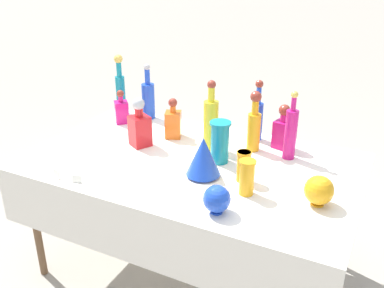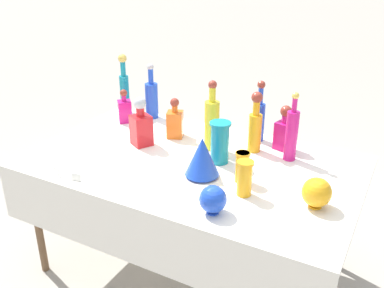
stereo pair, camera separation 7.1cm
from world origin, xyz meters
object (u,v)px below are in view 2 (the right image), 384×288
(tall_bottle_3, at_px, (255,126))
(square_decanter_0, at_px, (284,131))
(square_decanter_3, at_px, (125,109))
(slender_vase_0, at_px, (220,141))
(tall_bottle_5, at_px, (292,133))
(cardboard_box_behind_left, at_px, (208,172))
(tall_bottle_1, at_px, (152,98))
(slender_vase_1, at_px, (242,166))
(tall_bottle_2, at_px, (259,117))
(tall_bottle_4, at_px, (124,87))
(tall_bottle_0, at_px, (212,122))
(square_decanter_1, at_px, (141,126))
(square_decanter_2, at_px, (175,122))
(round_bowl_1, at_px, (317,192))
(slender_vase_2, at_px, (245,177))
(round_bowl_0, at_px, (213,199))
(fluted_vase_0, at_px, (202,157))

(tall_bottle_3, height_order, square_decanter_0, tall_bottle_3)
(square_decanter_3, relative_size, slender_vase_0, 0.97)
(tall_bottle_5, bearing_deg, square_decanter_3, 178.46)
(tall_bottle_5, distance_m, cardboard_box_behind_left, 1.35)
(tall_bottle_1, bearing_deg, cardboard_box_behind_left, 70.26)
(tall_bottle_3, xyz_separation_m, slender_vase_1, (0.08, -0.37, -0.07))
(tall_bottle_2, bearing_deg, tall_bottle_5, -33.91)
(tall_bottle_4, height_order, square_decanter_0, tall_bottle_4)
(tall_bottle_0, relative_size, tall_bottle_5, 1.06)
(square_decanter_1, relative_size, cardboard_box_behind_left, 0.66)
(square_decanter_2, height_order, round_bowl_1, square_decanter_2)
(slender_vase_2, distance_m, round_bowl_1, 0.33)
(tall_bottle_1, height_order, square_decanter_3, tall_bottle_1)
(square_decanter_1, height_order, slender_vase_1, square_decanter_1)
(square_decanter_1, bearing_deg, square_decanter_0, 24.47)
(square_decanter_0, distance_m, slender_vase_0, 0.42)
(tall_bottle_0, height_order, slender_vase_2, tall_bottle_0)
(round_bowl_0, xyz_separation_m, round_bowl_1, (0.39, 0.27, 0.01))
(tall_bottle_2, relative_size, slender_vase_2, 2.13)
(tall_bottle_2, xyz_separation_m, square_decanter_1, (-0.59, -0.39, -0.03))
(square_decanter_3, bearing_deg, round_bowl_0, -35.43)
(square_decanter_0, bearing_deg, cardboard_box_behind_left, 142.87)
(tall_bottle_5, xyz_separation_m, square_decanter_0, (-0.07, 0.12, -0.04))
(tall_bottle_2, relative_size, round_bowl_0, 2.84)
(tall_bottle_1, distance_m, square_decanter_1, 0.46)
(cardboard_box_behind_left, bearing_deg, fluted_vase_0, -65.40)
(square_decanter_1, bearing_deg, tall_bottle_0, 21.02)
(slender_vase_0, distance_m, round_bowl_1, 0.61)
(square_decanter_2, height_order, round_bowl_0, square_decanter_2)
(slender_vase_0, bearing_deg, square_decanter_2, 154.42)
(square_decanter_0, height_order, slender_vase_2, square_decanter_0)
(tall_bottle_3, distance_m, square_decanter_3, 0.94)
(square_decanter_3, relative_size, round_bowl_0, 1.72)
(square_decanter_0, bearing_deg, tall_bottle_4, 176.70)
(slender_vase_1, bearing_deg, square_decanter_2, 150.39)
(tall_bottle_1, bearing_deg, square_decanter_2, -34.74)
(tall_bottle_5, height_order, square_decanter_0, tall_bottle_5)
(tall_bottle_0, distance_m, tall_bottle_5, 0.45)
(tall_bottle_2, height_order, tall_bottle_5, tall_bottle_5)
(round_bowl_1, bearing_deg, tall_bottle_0, 153.63)
(slender_vase_0, bearing_deg, round_bowl_0, -68.31)
(square_decanter_1, relative_size, slender_vase_1, 1.84)
(tall_bottle_1, bearing_deg, tall_bottle_4, 179.91)
(square_decanter_2, bearing_deg, square_decanter_1, -120.25)
(tall_bottle_2, xyz_separation_m, cardboard_box_behind_left, (-0.60, 0.54, -0.78))
(square_decanter_3, distance_m, cardboard_box_behind_left, 1.03)
(tall_bottle_0, xyz_separation_m, square_decanter_2, (-0.27, 0.05, -0.07))
(tall_bottle_1, relative_size, square_decanter_3, 1.67)
(tall_bottle_5, xyz_separation_m, round_bowl_0, (-0.14, -0.68, -0.09))
(square_decanter_3, height_order, fluted_vase_0, square_decanter_3)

